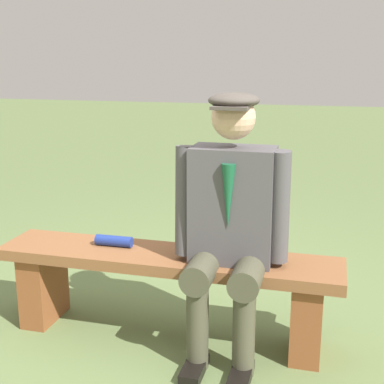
% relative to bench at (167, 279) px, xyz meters
% --- Properties ---
extents(ground_plane, '(30.00, 30.00, 0.00)m').
position_rel_bench_xyz_m(ground_plane, '(0.00, 0.00, -0.33)').
color(ground_plane, '#607443').
extents(bench, '(1.87, 0.37, 0.48)m').
position_rel_bench_xyz_m(bench, '(0.00, 0.00, 0.00)').
color(bench, brown).
rests_on(bench, ground).
extents(seated_man, '(0.59, 0.56, 1.34)m').
position_rel_bench_xyz_m(seated_man, '(-0.36, 0.06, 0.40)').
color(seated_man, '#4E4A4E').
rests_on(seated_man, ground).
extents(rolled_magazine, '(0.21, 0.06, 0.06)m').
position_rel_bench_xyz_m(rolled_magazine, '(0.32, -0.04, 0.18)').
color(rolled_magazine, navy).
rests_on(rolled_magazine, bench).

